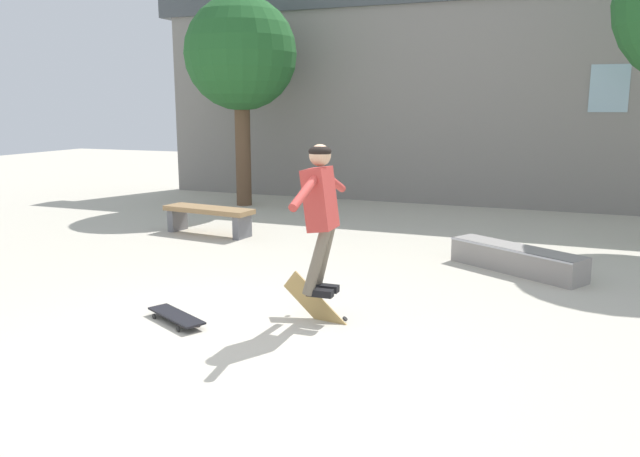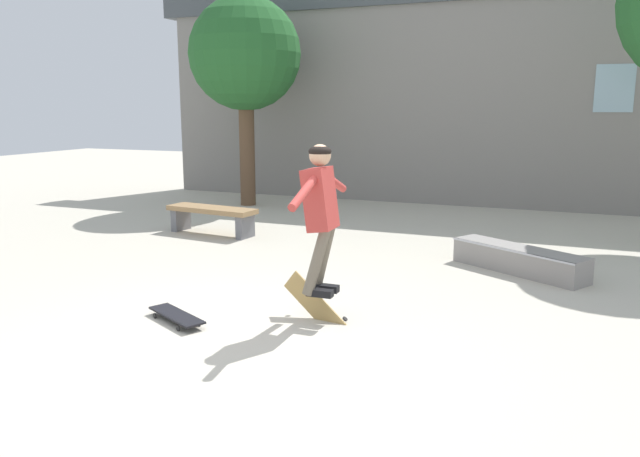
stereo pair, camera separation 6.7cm
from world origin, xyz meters
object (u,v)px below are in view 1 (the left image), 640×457
tree_left (241,55)px  skate_ledge (516,259)px  skateboard_flipping (318,308)px  skater (320,206)px  skateboard_resting (176,316)px  park_bench (209,215)px

tree_left → skate_ledge: tree_left is taller
skateboard_flipping → skater: bearing=-44.9°
skate_ledge → skateboard_resting: 4.42m
skater → skateboard_flipping: (-0.05, 0.08, -1.06)m
tree_left → skater: tree_left is taller
skater → skateboard_flipping: size_ratio=1.80×
park_bench → skateboard_resting: park_bench is taller
tree_left → skateboard_flipping: bearing=-56.1°
skate_ledge → skater: (-1.66, -2.73, 1.01)m
skate_ledge → skater: size_ratio=1.22×
skater → skateboard_resting: size_ratio=1.84×
skater → skateboard_flipping: bearing=122.4°
tree_left → skater: 7.86m
skater → skateboard_flipping: skater is taller
park_bench → skateboard_flipping: size_ratio=2.00×
tree_left → park_bench: 4.19m
park_bench → skater: (3.31, -3.34, 0.84)m
park_bench → skateboard_resting: 4.36m
skater → park_bench: bearing=133.5°
park_bench → skateboard_resting: (1.98, -3.88, -0.26)m
skateboard_resting → skate_ledge: bearing=74.3°
park_bench → skater: skater is taller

